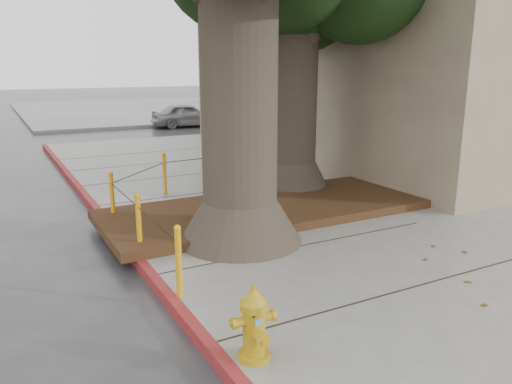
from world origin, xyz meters
TOP-DOWN VIEW (x-y plane):
  - ground at (0.00, 0.00)m, footprint 140.00×140.00m
  - sidewalk_main at (6.00, 2.50)m, footprint 16.00×26.00m
  - sidewalk_far at (6.00, 30.00)m, footprint 16.00×20.00m
  - curb_red at (-2.00, 2.50)m, footprint 0.14×26.00m
  - planter_bed at (0.90, 3.90)m, footprint 6.40×2.60m
  - building_corner at (10.00, 8.50)m, footprint 12.00×13.00m
  - building_side_white at (16.00, 26.00)m, footprint 10.00×10.00m
  - building_side_grey at (22.00, 32.00)m, footprint 12.00×14.00m
  - bollard_ring at (-0.87, 4.38)m, footprint 3.79×5.39m
  - fire_hydrant at (-1.73, -0.46)m, footprint 0.41×0.37m
  - car_silver at (5.09, 19.43)m, footprint 3.55×1.64m
  - car_red at (12.76, 18.54)m, footprint 3.33×1.38m

SIDE VIEW (x-z plane):
  - ground at x=0.00m, z-range 0.00..0.00m
  - sidewalk_main at x=6.00m, z-range 0.00..0.15m
  - sidewalk_far at x=6.00m, z-range 0.00..0.15m
  - curb_red at x=-2.00m, z-range -0.01..0.15m
  - planter_bed at x=0.90m, z-range 0.15..0.31m
  - fire_hydrant at x=-1.73m, z-range 0.14..0.92m
  - car_red at x=12.76m, z-range 0.00..1.07m
  - car_silver at x=5.09m, z-range 0.00..1.18m
  - bollard_ring at x=-0.87m, z-range 0.19..1.14m
  - building_side_white at x=16.00m, z-range 0.00..9.00m
  - building_corner at x=10.00m, z-range 0.00..10.00m
  - building_side_grey at x=22.00m, z-range 0.00..12.00m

